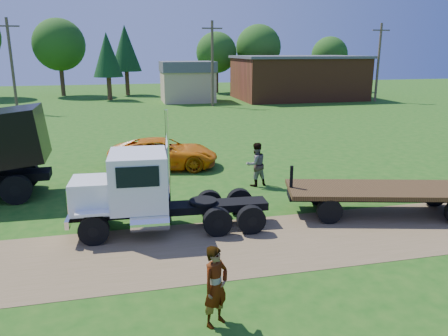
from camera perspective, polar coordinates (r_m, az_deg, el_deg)
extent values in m
plane|color=#1A5211|center=(14.21, 3.84, -9.85)|extent=(140.00, 140.00, 0.00)
cube|color=brown|center=(14.21, 3.84, -9.83)|extent=(120.00, 4.20, 0.01)
cube|color=black|center=(15.24, -6.70, -5.28)|extent=(6.66, 1.22, 0.26)
cylinder|color=black|center=(14.55, -16.64, -7.80)|extent=(0.99, 0.36, 0.97)
cylinder|color=black|center=(14.55, -16.64, -7.80)|extent=(0.36, 0.35, 0.34)
cylinder|color=black|center=(16.29, -15.93, -5.24)|extent=(0.99, 0.36, 0.97)
cylinder|color=black|center=(16.29, -15.93, -5.24)|extent=(0.36, 0.35, 0.34)
cylinder|color=black|center=(14.58, -0.85, -7.07)|extent=(0.99, 0.36, 0.97)
cylinder|color=black|center=(14.58, -0.85, -7.07)|extent=(0.36, 0.35, 0.34)
cylinder|color=black|center=(16.33, -1.91, -4.59)|extent=(0.99, 0.36, 0.97)
cylinder|color=black|center=(16.33, -1.91, -4.59)|extent=(0.36, 0.35, 0.34)
cylinder|color=black|center=(14.79, 3.57, -6.76)|extent=(0.99, 0.36, 0.97)
cylinder|color=black|center=(14.79, 3.57, -6.76)|extent=(0.36, 0.35, 0.34)
cylinder|color=black|center=(16.51, 2.04, -4.36)|extent=(0.99, 0.36, 0.97)
cylinder|color=black|center=(16.51, 2.04, -4.36)|extent=(0.36, 0.35, 0.34)
cube|color=white|center=(15.12, -16.35, -3.33)|extent=(1.67, 1.59, 1.06)
cube|color=white|center=(15.24, -19.31, -3.59)|extent=(0.15, 1.33, 0.88)
cube|color=white|center=(15.45, -19.27, -5.77)|extent=(0.25, 2.03, 0.26)
cube|color=white|center=(14.88, -11.07, -1.49)|extent=(1.97, 2.22, 1.85)
cube|color=black|center=(14.83, -14.66, -0.17)|extent=(0.15, 1.76, 0.75)
cube|color=black|center=(13.75, -11.21, -1.16)|extent=(1.32, 0.11, 0.66)
cube|color=black|center=(15.81, -11.09, 0.98)|extent=(1.32, 0.11, 0.66)
cube|color=white|center=(14.34, -16.82, -5.69)|extent=(1.08, 0.46, 0.09)
cube|color=white|center=(16.11, -16.08, -3.32)|extent=(1.08, 0.46, 0.09)
cylinder|color=white|center=(14.31, -9.64, -7.16)|extent=(1.26, 0.60, 0.53)
cylinder|color=white|center=(15.30, -7.29, -0.01)|extent=(0.13, 0.13, 4.06)
cylinder|color=black|center=(15.26, -2.74, -4.35)|extent=(1.03, 1.03, 0.11)
cylinder|color=black|center=(19.37, -25.50, -2.55)|extent=(1.21, 0.41, 1.20)
cylinder|color=black|center=(19.37, -25.50, -2.55)|extent=(0.43, 0.41, 0.42)
cylinder|color=black|center=(21.54, -24.46, -0.75)|extent=(1.21, 0.41, 1.20)
cylinder|color=black|center=(21.54, -24.46, -0.75)|extent=(0.43, 0.41, 0.42)
imported|color=orange|center=(23.04, -7.89, 1.93)|extent=(5.97, 3.53, 1.56)
cube|color=#352010|center=(17.39, 20.40, -2.70)|extent=(7.58, 3.93, 0.16)
cube|color=black|center=(17.45, 20.33, -3.41)|extent=(7.27, 2.70, 0.23)
cylinder|color=black|center=(16.06, 13.61, -5.50)|extent=(0.95, 0.49, 0.91)
cylinder|color=black|center=(17.82, 12.34, -3.34)|extent=(0.95, 0.49, 0.91)
cylinder|color=black|center=(19.22, 25.77, -3.17)|extent=(0.95, 0.49, 0.91)
cube|color=black|center=(16.43, 8.79, -1.26)|extent=(0.13, 0.13, 0.91)
imported|color=#999999|center=(10.01, -1.08, -15.20)|extent=(0.83, 0.76, 1.89)
imported|color=#999999|center=(19.78, 4.19, 0.47)|extent=(1.11, 0.95, 2.00)
cube|color=brown|center=(56.78, 9.60, 11.44)|extent=(15.00, 10.00, 5.00)
cube|color=#505054|center=(56.68, 9.72, 14.11)|extent=(15.40, 10.40, 0.30)
cube|color=tan|center=(53.05, -4.78, 10.58)|extent=(6.00, 5.00, 3.60)
cube|color=#505054|center=(52.91, -4.84, 13.07)|extent=(6.20, 5.40, 1.20)
cylinder|color=brown|center=(48.39, -25.95, 11.92)|extent=(0.28, 0.28, 9.00)
cube|color=brown|center=(48.41, -26.48, 16.27)|extent=(2.20, 0.14, 0.14)
cylinder|color=brown|center=(48.33, -1.53, 13.39)|extent=(0.28, 0.28, 9.00)
cube|color=brown|center=(48.36, -1.56, 17.78)|extent=(2.20, 0.14, 0.14)
cylinder|color=brown|center=(55.95, 19.50, 12.80)|extent=(0.28, 0.28, 9.00)
cube|color=brown|center=(55.97, 19.85, 16.57)|extent=(2.20, 0.14, 0.14)
cylinder|color=#3A2918|center=(63.49, -20.34, 10.46)|extent=(0.56, 0.56, 3.59)
sphere|color=#1A4210|center=(63.36, -20.76, 14.83)|extent=(6.77, 6.77, 6.77)
cylinder|color=#3A2918|center=(62.12, -12.51, 10.79)|extent=(0.56, 0.56, 3.25)
cone|color=#0F3315|center=(61.96, -12.76, 15.03)|extent=(4.09, 4.09, 6.04)
cylinder|color=#3A2918|center=(63.94, -1.00, 11.16)|extent=(0.56, 0.56, 3.04)
sphere|color=#1A4210|center=(63.79, -1.01, 14.85)|extent=(5.73, 5.73, 5.73)
cylinder|color=#3A2918|center=(65.61, 4.43, 11.39)|extent=(0.56, 0.56, 3.42)
sphere|color=#1A4210|center=(65.47, 4.52, 15.45)|extent=(6.45, 6.45, 6.45)
cylinder|color=#3A2918|center=(69.22, 13.41, 10.98)|extent=(0.56, 0.56, 2.84)
sphere|color=#1A4210|center=(69.08, 13.61, 14.17)|extent=(5.35, 5.35, 5.35)
cylinder|color=#3A2918|center=(56.47, -14.74, 10.04)|extent=(0.56, 0.56, 2.85)
cone|color=#0F3315|center=(56.29, -15.02, 14.12)|extent=(3.58, 3.58, 5.28)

